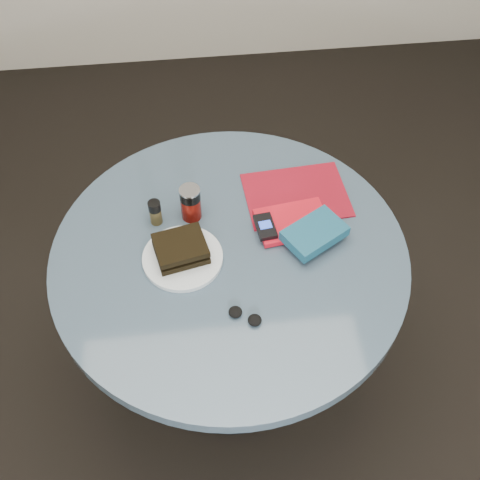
{
  "coord_description": "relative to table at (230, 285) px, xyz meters",
  "views": [
    {
      "loc": [
        -0.08,
        -1.01,
        2.09
      ],
      "look_at": [
        0.03,
        0.0,
        0.8
      ],
      "focal_mm": 45.0,
      "sensor_mm": 36.0,
      "label": 1
    }
  ],
  "objects": [
    {
      "name": "red_book",
      "position": [
        0.19,
        0.08,
        0.18
      ],
      "size": [
        0.22,
        0.16,
        0.02
      ],
      "primitive_type": "cube",
      "rotation": [
        0.0,
        0.0,
        0.14
      ],
      "color": "red",
      "rests_on": "magazine"
    },
    {
      "name": "sandwich",
      "position": [
        -0.13,
        -0.0,
        0.2
      ],
      "size": [
        0.16,
        0.14,
        0.05
      ],
      "color": "black",
      "rests_on": "plate"
    },
    {
      "name": "novel",
      "position": [
        0.24,
        0.01,
        0.2
      ],
      "size": [
        0.2,
        0.18,
        0.03
      ],
      "primitive_type": "cube",
      "rotation": [
        0.0,
        0.0,
        0.54
      ],
      "color": "navy",
      "rests_on": "red_book"
    },
    {
      "name": "ground",
      "position": [
        0.0,
        0.0,
        -0.59
      ],
      "size": [
        4.0,
        4.0,
        0.0
      ],
      "primitive_type": "plane",
      "color": "black",
      "rests_on": "ground"
    },
    {
      "name": "mp3_player",
      "position": [
        0.11,
        0.06,
        0.19
      ],
      "size": [
        0.06,
        0.09,
        0.02
      ],
      "color": "black",
      "rests_on": "red_book"
    },
    {
      "name": "soda_can",
      "position": [
        -0.1,
        0.14,
        0.22
      ],
      "size": [
        0.06,
        0.06,
        0.11
      ],
      "color": "#670C05",
      "rests_on": "table"
    },
    {
      "name": "magazine",
      "position": [
        0.22,
        0.19,
        0.17
      ],
      "size": [
        0.32,
        0.25,
        0.01
      ],
      "primitive_type": "cube",
      "rotation": [
        0.0,
        0.0,
        0.07
      ],
      "color": "maroon",
      "rests_on": "table"
    },
    {
      "name": "headphones",
      "position": [
        0.02,
        -0.22,
        0.17
      ],
      "size": [
        0.1,
        0.08,
        0.02
      ],
      "color": "black",
      "rests_on": "table"
    },
    {
      "name": "table",
      "position": [
        0.0,
        0.0,
        0.0
      ],
      "size": [
        1.0,
        1.0,
        0.75
      ],
      "color": "black",
      "rests_on": "ground"
    },
    {
      "name": "pepper_grinder",
      "position": [
        -0.2,
        0.13,
        0.21
      ],
      "size": [
        0.04,
        0.04,
        0.08
      ],
      "color": "#483D1E",
      "rests_on": "table"
    },
    {
      "name": "plate",
      "position": [
        -0.13,
        -0.01,
        0.17
      ],
      "size": [
        0.27,
        0.27,
        0.01
      ],
      "primitive_type": "cylinder",
      "rotation": [
        0.0,
        0.0,
        0.23
      ],
      "color": "white",
      "rests_on": "table"
    }
  ]
}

